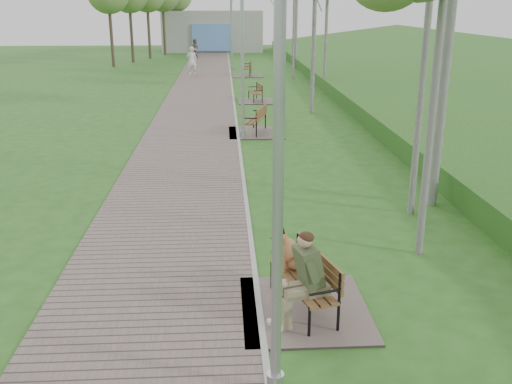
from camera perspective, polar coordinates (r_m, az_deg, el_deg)
The scene contains 15 objects.
ground at distance 10.77m, azimuth -0.20°, elevation -7.45°, with size 120.00×120.00×0.00m, color #28561A.
walkway at distance 31.56m, azimuth -5.55°, elevation 9.75°, with size 3.50×67.00×0.04m, color #665953.
kerb at distance 31.54m, azimuth -2.33°, elevation 9.83°, with size 0.10×67.00×0.05m, color #999993.
embankment at distance 32.56m, azimuth 19.63°, elevation 9.02°, with size 14.00×70.00×1.60m, color #3E762C.
building_north at distance 60.73m, azimuth -4.36°, elevation 15.75°, with size 10.00×5.20×4.00m.
bench_main at distance 9.10m, azimuth 4.39°, elevation -9.14°, with size 2.01×2.24×1.76m.
bench_second at distance 21.69m, azimuth -0.10°, elevation 6.50°, with size 2.04×2.26×1.25m.
bench_third at distance 28.97m, azimuth -0.06°, elevation 9.44°, with size 1.79×1.99×1.10m.
bench_far at distance 39.51m, azimuth -0.92°, elevation 11.88°, with size 2.06×2.29×1.27m.
lamp_post_near at distance 6.35m, azimuth 2.19°, elevation -0.70°, with size 0.22×0.22×5.60m.
lamp_post_second at distance 20.44m, azimuth -1.36°, elevation 12.40°, with size 0.21×0.21×5.51m.
lamp_post_third at distance 43.48m, azimuth -2.42°, elevation 15.26°, with size 0.20×0.20×5.05m.
lamp_post_far at distance 54.55m, azimuth -2.51°, elevation 16.12°, with size 0.21×0.21×5.54m.
pedestrian_near at distance 40.14m, azimuth -6.44°, elevation 12.90°, with size 0.70×0.46×1.91m, color white.
pedestrian_far at distance 52.80m, azimuth -6.15°, elevation 14.08°, with size 0.83×0.65×1.71m, color slate.
Camera 1 is at (-0.51, -9.69, 4.69)m, focal length 40.00 mm.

